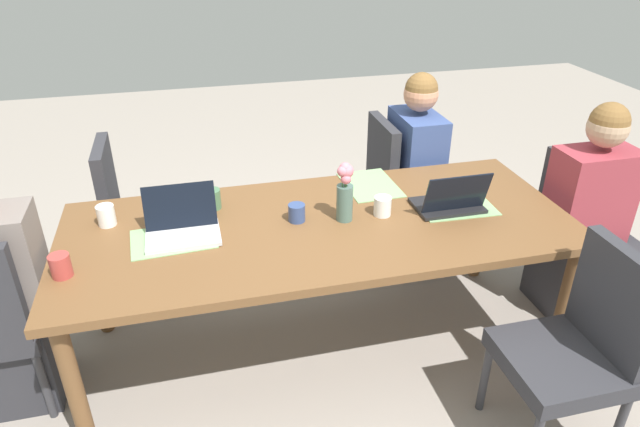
{
  "coord_description": "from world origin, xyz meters",
  "views": [
    {
      "loc": [
        0.54,
        2.18,
        2.01
      ],
      "look_at": [
        0.0,
        0.0,
        0.78
      ],
      "focal_mm": 31.5,
      "sensor_mm": 36.0,
      "label": 1
    }
  ],
  "objects_px": {
    "laptop_head_right_left_mid": "(182,227)",
    "coffee_mug_far_left": "(61,266)",
    "chair_head_left_left_near": "(583,221)",
    "flower_vase": "(345,190)",
    "person_head_right_left_mid": "(2,301)",
    "coffee_mug_centre_right": "(212,199)",
    "chair_far_right_mid": "(580,342)",
    "chair_near_left_far": "(398,181)",
    "coffee_mug_near_right": "(106,215)",
    "coffee_mug_centre_left": "(297,213)",
    "dining_table": "(320,236)",
    "person_head_left_left_near": "(583,224)",
    "person_near_left_far": "(413,180)",
    "coffee_mug_near_left": "(383,206)",
    "laptop_head_left_left_near": "(450,202)",
    "chair_near_right_near": "(133,209)"
  },
  "relations": [
    {
      "from": "dining_table",
      "to": "chair_head_left_left_near",
      "type": "height_order",
      "value": "chair_head_left_left_near"
    },
    {
      "from": "person_head_right_left_mid",
      "to": "laptop_head_right_left_mid",
      "type": "height_order",
      "value": "person_head_right_left_mid"
    },
    {
      "from": "coffee_mug_near_left",
      "to": "coffee_mug_near_right",
      "type": "relative_size",
      "value": 0.94
    },
    {
      "from": "dining_table",
      "to": "chair_near_right_near",
      "type": "distance_m",
      "value": 1.22
    },
    {
      "from": "laptop_head_left_left_near",
      "to": "laptop_head_right_left_mid",
      "type": "distance_m",
      "value": 1.25
    },
    {
      "from": "dining_table",
      "to": "person_head_right_left_mid",
      "type": "relative_size",
      "value": 1.96
    },
    {
      "from": "chair_far_right_mid",
      "to": "laptop_head_right_left_mid",
      "type": "xyz_separation_m",
      "value": [
        1.49,
        -0.81,
        0.28
      ]
    },
    {
      "from": "person_near_left_far",
      "to": "coffee_mug_near_left",
      "type": "relative_size",
      "value": 13.12
    },
    {
      "from": "chair_head_left_left_near",
      "to": "flower_vase",
      "type": "relative_size",
      "value": 3.14
    },
    {
      "from": "person_near_left_far",
      "to": "person_head_right_left_mid",
      "type": "bearing_deg",
      "value": 18.04
    },
    {
      "from": "dining_table",
      "to": "person_head_left_left_near",
      "type": "distance_m",
      "value": 1.45
    },
    {
      "from": "chair_far_right_mid",
      "to": "chair_near_left_far",
      "type": "bearing_deg",
      "value": -83.98
    },
    {
      "from": "chair_far_right_mid",
      "to": "coffee_mug_centre_left",
      "type": "relative_size",
      "value": 10.93
    },
    {
      "from": "coffee_mug_near_left",
      "to": "person_head_left_left_near",
      "type": "bearing_deg",
      "value": 179.86
    },
    {
      "from": "dining_table",
      "to": "flower_vase",
      "type": "height_order",
      "value": "flower_vase"
    },
    {
      "from": "laptop_head_right_left_mid",
      "to": "coffee_mug_centre_left",
      "type": "xyz_separation_m",
      "value": [
        -0.52,
        -0.01,
        -0.0
      ]
    },
    {
      "from": "chair_far_right_mid",
      "to": "coffee_mug_near_left",
      "type": "relative_size",
      "value": 9.88
    },
    {
      "from": "laptop_head_right_left_mid",
      "to": "person_head_left_left_near",
      "type": "bearing_deg",
      "value": 179.08
    },
    {
      "from": "dining_table",
      "to": "flower_vase",
      "type": "bearing_deg",
      "value": -177.48
    },
    {
      "from": "laptop_head_right_left_mid",
      "to": "coffee_mug_centre_left",
      "type": "distance_m",
      "value": 0.52
    },
    {
      "from": "laptop_head_right_left_mid",
      "to": "coffee_mug_centre_right",
      "type": "bearing_deg",
      "value": -122.53
    },
    {
      "from": "chair_head_left_left_near",
      "to": "person_head_right_left_mid",
      "type": "bearing_deg",
      "value": 1.0
    },
    {
      "from": "laptop_head_left_left_near",
      "to": "laptop_head_right_left_mid",
      "type": "height_order",
      "value": "laptop_head_right_left_mid"
    },
    {
      "from": "laptop_head_left_left_near",
      "to": "chair_far_right_mid",
      "type": "bearing_deg",
      "value": 107.69
    },
    {
      "from": "chair_near_left_far",
      "to": "flower_vase",
      "type": "height_order",
      "value": "flower_vase"
    },
    {
      "from": "chair_near_left_far",
      "to": "laptop_head_left_left_near",
      "type": "relative_size",
      "value": 2.81
    },
    {
      "from": "chair_near_right_near",
      "to": "flower_vase",
      "type": "xyz_separation_m",
      "value": [
        -1.02,
        0.81,
        0.39
      ]
    },
    {
      "from": "laptop_head_right_left_mid",
      "to": "coffee_mug_far_left",
      "type": "xyz_separation_m",
      "value": [
        0.47,
        0.2,
        0.0
      ]
    },
    {
      "from": "person_head_right_left_mid",
      "to": "coffee_mug_centre_right",
      "type": "height_order",
      "value": "person_head_right_left_mid"
    },
    {
      "from": "coffee_mug_near_right",
      "to": "coffee_mug_centre_left",
      "type": "relative_size",
      "value": 1.18
    },
    {
      "from": "person_head_left_left_near",
      "to": "chair_near_left_far",
      "type": "height_order",
      "value": "person_head_left_left_near"
    },
    {
      "from": "chair_head_left_left_near",
      "to": "person_near_left_far",
      "type": "relative_size",
      "value": 0.75
    },
    {
      "from": "person_head_right_left_mid",
      "to": "coffee_mug_centre_right",
      "type": "bearing_deg",
      "value": -165.64
    },
    {
      "from": "laptop_head_left_left_near",
      "to": "dining_table",
      "type": "bearing_deg",
      "value": -2.11
    },
    {
      "from": "dining_table",
      "to": "coffee_mug_far_left",
      "type": "xyz_separation_m",
      "value": [
        1.09,
        0.16,
        0.12
      ]
    },
    {
      "from": "person_head_left_left_near",
      "to": "coffee_mug_near_left",
      "type": "xyz_separation_m",
      "value": [
        1.14,
        -0.0,
        0.25
      ]
    },
    {
      "from": "flower_vase",
      "to": "laptop_head_left_left_near",
      "type": "relative_size",
      "value": 0.89
    },
    {
      "from": "person_head_left_left_near",
      "to": "coffee_mug_near_left",
      "type": "height_order",
      "value": "person_head_left_left_near"
    },
    {
      "from": "person_head_left_left_near",
      "to": "chair_far_right_mid",
      "type": "distance_m",
      "value": 0.97
    },
    {
      "from": "person_near_left_far",
      "to": "coffee_mug_far_left",
      "type": "xyz_separation_m",
      "value": [
        1.87,
        0.91,
        0.26
      ]
    },
    {
      "from": "dining_table",
      "to": "chair_far_right_mid",
      "type": "height_order",
      "value": "chair_far_right_mid"
    },
    {
      "from": "laptop_head_right_left_mid",
      "to": "coffee_mug_near_right",
      "type": "bearing_deg",
      "value": -28.44
    },
    {
      "from": "chair_near_left_far",
      "to": "coffee_mug_centre_left",
      "type": "xyz_separation_m",
      "value": [
        0.8,
        0.75,
        0.28
      ]
    },
    {
      "from": "person_head_right_left_mid",
      "to": "laptop_head_left_left_near",
      "type": "height_order",
      "value": "person_head_right_left_mid"
    },
    {
      "from": "flower_vase",
      "to": "person_head_right_left_mid",
      "type": "bearing_deg",
      "value": -0.89
    },
    {
      "from": "chair_near_left_far",
      "to": "coffee_mug_far_left",
      "type": "relative_size",
      "value": 9.49
    },
    {
      "from": "laptop_head_left_left_near",
      "to": "chair_head_left_left_near",
      "type": "bearing_deg",
      "value": -173.27
    },
    {
      "from": "flower_vase",
      "to": "chair_head_left_left_near",
      "type": "bearing_deg",
      "value": -176.92
    },
    {
      "from": "dining_table",
      "to": "coffee_mug_centre_right",
      "type": "distance_m",
      "value": 0.55
    },
    {
      "from": "person_head_left_left_near",
      "to": "coffee_mug_centre_right",
      "type": "height_order",
      "value": "person_head_left_left_near"
    }
  ]
}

